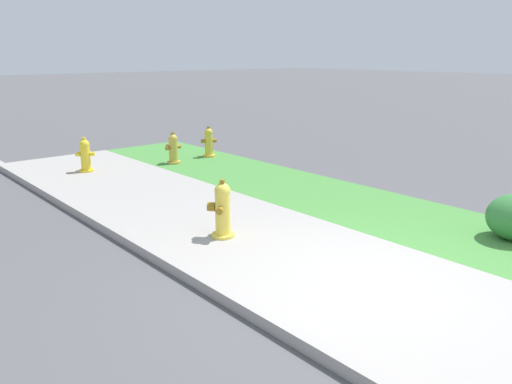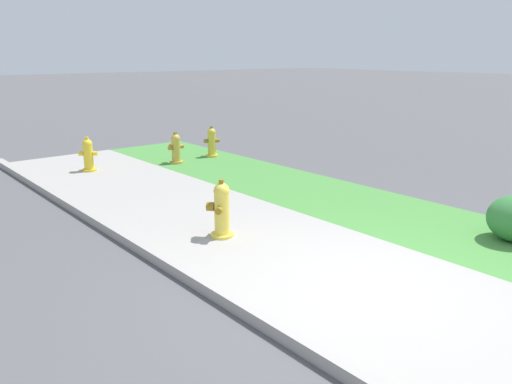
# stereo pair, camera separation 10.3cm
# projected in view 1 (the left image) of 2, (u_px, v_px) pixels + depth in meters

# --- Properties ---
(ground_plane) EXTENTS (120.00, 120.00, 0.00)m
(ground_plane) POSITION_uv_depth(u_px,v_px,m) (370.00, 287.00, 5.20)
(ground_plane) COLOR #515154
(sidewalk_pavement) EXTENTS (18.00, 2.49, 0.01)m
(sidewalk_pavement) POSITION_uv_depth(u_px,v_px,m) (370.00, 286.00, 5.20)
(sidewalk_pavement) COLOR #9E9993
(sidewalk_pavement) RESTS_ON ground
(grass_verge) EXTENTS (18.00, 2.07, 0.01)m
(grass_verge) POSITION_uv_depth(u_px,v_px,m) (474.00, 236.00, 6.64)
(grass_verge) COLOR #47893D
(grass_verge) RESTS_ON ground
(street_curb) EXTENTS (18.00, 0.16, 0.12)m
(street_curb) POSITION_uv_depth(u_px,v_px,m) (278.00, 325.00, 4.34)
(street_curb) COLOR #9E9993
(street_curb) RESTS_ON ground
(fire_hydrant_near_corner) EXTENTS (0.35, 0.35, 0.78)m
(fire_hydrant_near_corner) POSITION_uv_depth(u_px,v_px,m) (222.00, 210.00, 6.51)
(fire_hydrant_near_corner) COLOR yellow
(fire_hydrant_near_corner) RESTS_ON ground
(fire_hydrant_by_grass_verge) EXTENTS (0.34, 0.35, 0.72)m
(fire_hydrant_by_grass_verge) POSITION_uv_depth(u_px,v_px,m) (85.00, 155.00, 10.17)
(fire_hydrant_by_grass_verge) COLOR yellow
(fire_hydrant_by_grass_verge) RESTS_ON ground
(fire_hydrant_across_street) EXTENTS (0.35, 0.38, 0.70)m
(fire_hydrant_across_street) POSITION_uv_depth(u_px,v_px,m) (173.00, 149.00, 10.96)
(fire_hydrant_across_street) COLOR gold
(fire_hydrant_across_street) RESTS_ON ground
(fire_hydrant_far_end) EXTENTS (0.34, 0.37, 0.72)m
(fire_hydrant_far_end) POSITION_uv_depth(u_px,v_px,m) (209.00, 142.00, 11.67)
(fire_hydrant_far_end) COLOR gold
(fire_hydrant_far_end) RESTS_ON ground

